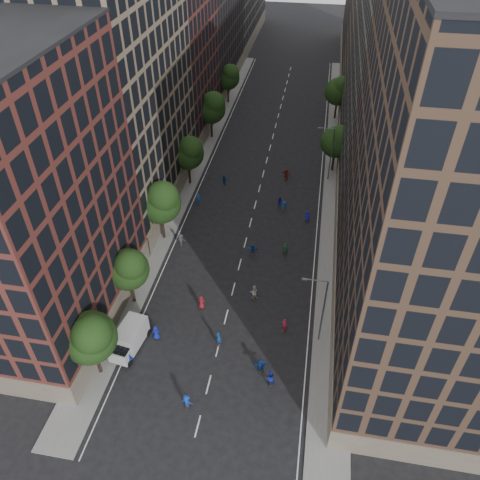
{
  "coord_description": "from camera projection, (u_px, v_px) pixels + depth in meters",
  "views": [
    {
      "loc": [
        7.76,
        -21.28,
        41.22
      ],
      "look_at": [
        -0.41,
        25.02,
        2.0
      ],
      "focal_mm": 35.0,
      "sensor_mm": 36.0,
      "label": 1
    }
  ],
  "objects": [
    {
      "name": "skater_4",
      "position": [
        130.0,
        360.0,
        48.33
      ],
      "size": [
        0.89,
        0.39,
        1.51
      ],
      "primitive_type": "imported",
      "rotation": [
        0.0,
        0.0,
        3.16
      ],
      "color": "#163CB4",
      "rests_on": "ground"
    },
    {
      "name": "skater_6",
      "position": [
        201.0,
        302.0,
        54.23
      ],
      "size": [
        0.99,
        0.75,
        1.81
      ],
      "primitive_type": "imported",
      "rotation": [
        0.0,
        0.0,
        3.35
      ],
      "color": "maroon",
      "rests_on": "ground"
    },
    {
      "name": "skater_0",
      "position": [
        156.0,
        333.0,
        50.76
      ],
      "size": [
        1.07,
        0.89,
        1.88
      ],
      "primitive_type": "imported",
      "rotation": [
        0.0,
        0.0,
        3.51
      ],
      "color": "#122098",
      "rests_on": "ground"
    },
    {
      "name": "bldg_right_a",
      "position": [
        439.0,
        196.0,
        40.81
      ],
      "size": [
        14.0,
        30.0,
        36.0
      ],
      "primitive_type": "cube",
      "color": "#493427",
      "rests_on": "ground"
    },
    {
      "name": "skater_10",
      "position": [
        285.0,
        250.0,
        61.3
      ],
      "size": [
        1.22,
        0.73,
        1.94
      ],
      "primitive_type": "imported",
      "rotation": [
        0.0,
        0.0,
        2.9
      ],
      "color": "#216F3C",
      "rests_on": "ground"
    },
    {
      "name": "tree_left_1",
      "position": [
        129.0,
        268.0,
        51.93
      ],
      "size": [
        4.8,
        4.8,
        8.21
      ],
      "color": "black",
      "rests_on": "ground"
    },
    {
      "name": "tree_right_a",
      "position": [
        337.0,
        141.0,
        74.6
      ],
      "size": [
        5.0,
        5.0,
        8.39
      ],
      "color": "black",
      "rests_on": "ground"
    },
    {
      "name": "tree_left_2",
      "position": [
        161.0,
        201.0,
        60.46
      ],
      "size": [
        5.6,
        5.6,
        9.45
      ],
      "color": "black",
      "rests_on": "ground"
    },
    {
      "name": "tree_left_5",
      "position": [
        229.0,
        76.0,
        95.71
      ],
      "size": [
        4.8,
        4.8,
        8.33
      ],
      "color": "black",
      "rests_on": "ground"
    },
    {
      "name": "streetlamp_near",
      "position": [
        321.0,
        308.0,
        47.91
      ],
      "size": [
        2.64,
        0.22,
        9.06
      ],
      "color": "#595B60",
      "rests_on": "ground"
    },
    {
      "name": "skater_8",
      "position": [
        254.0,
        292.0,
        55.39
      ],
      "size": [
        1.03,
        0.86,
        1.94
      ],
      "primitive_type": "imported",
      "rotation": [
        0.0,
        0.0,
        3.28
      ],
      "color": "#B8B8B3",
      "rests_on": "ground"
    },
    {
      "name": "streetlamp_far",
      "position": [
        330.0,
        151.0,
        72.87
      ],
      "size": [
        2.64,
        0.22,
        9.06
      ],
      "color": "#595B60",
      "rests_on": "ground"
    },
    {
      "name": "skater_1",
      "position": [
        219.0,
        339.0,
        50.17
      ],
      "size": [
        0.81,
        0.69,
        1.88
      ],
      "primitive_type": "imported",
      "rotation": [
        0.0,
        0.0,
        2.72
      ],
      "color": "navy",
      "rests_on": "ground"
    },
    {
      "name": "skater_5",
      "position": [
        261.0,
        366.0,
        47.57
      ],
      "size": [
        1.7,
        0.74,
        1.77
      ],
      "primitive_type": "imported",
      "rotation": [
        0.0,
        0.0,
        3.28
      ],
      "color": "#123C98",
      "rests_on": "ground"
    },
    {
      "name": "ground",
      "position": [
        259.0,
        190.0,
        73.78
      ],
      "size": [
        240.0,
        240.0,
        0.0
      ],
      "primitive_type": "plane",
      "color": "black",
      "rests_on": "ground"
    },
    {
      "name": "skater_3",
      "position": [
        187.0,
        402.0,
        44.45
      ],
      "size": [
        1.23,
        0.79,
        1.81
      ],
      "primitive_type": "imported",
      "rotation": [
        0.0,
        0.0,
        3.04
      ],
      "color": "#1336A1",
      "rests_on": "ground"
    },
    {
      "name": "bldg_right_b",
      "position": [
        404.0,
        87.0,
        63.71
      ],
      "size": [
        14.0,
        28.0,
        33.0
      ],
      "primitive_type": "cube",
      "color": "#5C564C",
      "rests_on": "ground"
    },
    {
      "name": "skater_9",
      "position": [
        181.0,
        240.0,
        62.93
      ],
      "size": [
        1.29,
        0.98,
        1.77
      ],
      "primitive_type": "imported",
      "rotation": [
        0.0,
        0.0,
        3.46
      ],
      "color": "#3E3E43",
      "rests_on": "ground"
    },
    {
      "name": "skater_13",
      "position": [
        198.0,
        199.0,
        70.27
      ],
      "size": [
        0.75,
        0.57,
        1.85
      ],
      "primitive_type": "imported",
      "rotation": [
        0.0,
        0.0,
        2.94
      ],
      "color": "blue",
      "rests_on": "ground"
    },
    {
      "name": "tree_left_4",
      "position": [
        212.0,
        107.0,
        83.33
      ],
      "size": [
        5.4,
        5.4,
        9.08
      ],
      "color": "black",
      "rests_on": "ground"
    },
    {
      "name": "bldg_right_c",
      "position": [
        391.0,
        23.0,
        83.48
      ],
      "size": [
        14.0,
        26.0,
        35.0
      ],
      "primitive_type": "cube",
      "color": "#7E6A52",
      "rests_on": "ground"
    },
    {
      "name": "skater_14",
      "position": [
        279.0,
        202.0,
        69.78
      ],
      "size": [
        0.85,
        0.69,
        1.66
      ],
      "primitive_type": "imported",
      "rotation": [
        0.0,
        0.0,
        3.07
      ],
      "color": "#191298",
      "rests_on": "ground"
    },
    {
      "name": "cargo_van",
      "position": [
        129.0,
        338.0,
        49.57
      ],
      "size": [
        3.11,
        5.43,
        2.74
      ],
      "rotation": [
        0.0,
        0.0,
        -0.14
      ],
      "color": "silver",
      "rests_on": "ground"
    },
    {
      "name": "sidewalk_right",
      "position": [
        337.0,
        172.0,
        77.81
      ],
      "size": [
        4.0,
        105.0,
        0.15
      ],
      "primitive_type": "cube",
      "color": "slate",
      "rests_on": "ground"
    },
    {
      "name": "bldg_left_a",
      "position": [
        24.0,
        207.0,
        44.78
      ],
      "size": [
        14.0,
        22.0,
        30.0
      ],
      "primitive_type": "cube",
      "color": "#5B2923",
      "rests_on": "ground"
    },
    {
      "name": "skater_12",
      "position": [
        307.0,
        216.0,
        67.24
      ],
      "size": [
        0.83,
        0.61,
        1.56
      ],
      "primitive_type": "imported",
      "rotation": [
        0.0,
        0.0,
        3.3
      ],
      "color": "#161BB5",
      "rests_on": "ground"
    },
    {
      "name": "skater_2",
      "position": [
        270.0,
        378.0,
        46.4
      ],
      "size": [
        1.16,
        1.05,
        1.94
      ],
      "primitive_type": "imported",
      "rotation": [
        0.0,
        0.0,
        3.55
      ],
      "color": "#1525B0",
      "rests_on": "ground"
    },
    {
      "name": "bldg_left_d",
      "position": [
        200.0,
        7.0,
        97.83
      ],
      "size": [
        14.0,
        28.0,
        32.0
      ],
      "primitive_type": "cube",
      "color": "#302620",
      "rests_on": "ground"
    },
    {
      "name": "tree_left_3",
      "position": [
        189.0,
        152.0,
        71.42
      ],
      "size": [
        5.0,
        5.0,
        8.58
      ],
      "color": "black",
      "rests_on": "ground"
    },
    {
      "name": "skater_17",
      "position": [
        286.0,
        175.0,
        75.54
      ],
      "size": [
        1.84,
        1.13,
        1.89
      ],
      "primitive_type": "imported",
      "rotation": [
        0.0,
        0.0,
        2.79
      ],
      "color": "maroon",
      "rests_on": "ground"
    },
    {
      "name": "skater_11",
      "position": [
        253.0,
        250.0,
        61.54
      ],
      "size": [
        1.46,
        0.47,
        1.58
      ],
      "primitive_type": "imported",
      "rotation": [
        0.0,
        0.0,
        3.14
      ],
      "color": "#1444A5",
      "rests_on": "ground"
    },
    {
      "name": "tree_right_b",
      "position": [
        339.0,
        90.0,
        89.51
      ],
      "size": [
        5.2,
        5.2,
        8.83
      ],
      "color": "black",
      "rests_on": "ground"
    },
    {
      "name": "skater_15",
      "position": [
        284.0,
        206.0,
        69.14
      ],
      "size": [
        1.11,
        0.81,
        1.55
      ],
      "primitive_type": "imported",
      "rotation": [
        0.0,
        0.0,
        3.4
      ],
      "color": "#134A9C",
      "rests_on": "ground"
    },
    {
      "name": "tree_left_0",
      "position": [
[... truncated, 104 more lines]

